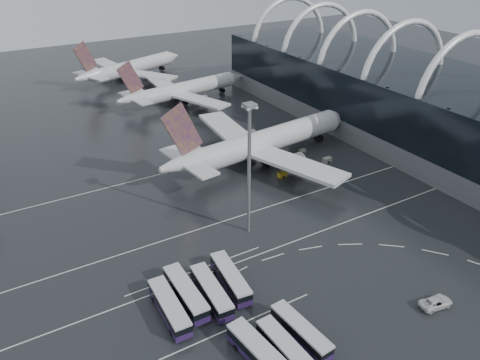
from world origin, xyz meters
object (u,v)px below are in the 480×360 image
bus_row_near_d (231,278)px  gse_cart_belly_c (282,175)px  airliner_main (262,143)px  bus_row_near_b (186,293)px  bus_row_far_b (287,350)px  floodlight_mast (249,155)px  bus_row_near_c (211,291)px  bus_row_far_a (262,355)px  gse_cart_belly_b (302,151)px  gse_cart_belly_d (327,160)px  van_curve_a (436,302)px  bus_row_near_a (169,307)px  bus_row_far_c (301,331)px  airliner_gate_c (129,68)px  airliner_gate_b (182,90)px

bus_row_near_d → gse_cart_belly_c: (32.24, 29.67, -1.12)m
airliner_main → bus_row_near_b: size_ratio=4.82×
bus_row_far_b → floodlight_mast: floodlight_mast is taller
bus_row_near_b → bus_row_far_b: (7.78, -18.91, -0.13)m
bus_row_near_b → bus_row_near_c: (3.98, -1.86, -0.07)m
bus_row_near_b → bus_row_far_a: 18.29m
bus_row_near_d → bus_row_far_a: (-4.62, -17.36, 0.10)m
gse_cart_belly_b → gse_cart_belly_d: gse_cart_belly_d is taller
bus_row_near_d → bus_row_far_a: bus_row_far_a is taller
airliner_main → van_curve_a: airliner_main is taller
bus_row_near_d → gse_cart_belly_d: 56.72m
floodlight_mast → gse_cart_belly_b: floodlight_mast is taller
airliner_main → van_curve_a: (-5.12, -62.59, -4.67)m
van_curve_a → gse_cart_belly_c: size_ratio=2.64×
bus_row_near_a → gse_cart_belly_d: bus_row_near_a is taller
airliner_main → bus_row_far_c: (-29.38, -56.61, -3.87)m
airliner_gate_c → bus_row_near_a: airliner_gate_c is taller
airliner_gate_c → bus_row_near_b: 138.56m
airliner_gate_c → floodlight_mast: (-15.64, -121.18, 13.06)m
airliner_gate_b → bus_row_far_c: 116.93m
bus_row_near_a → gse_cart_belly_b: bus_row_near_a is taller
airliner_main → bus_row_far_a: (-37.32, -57.58, -3.67)m
bus_row_near_d → gse_cart_belly_b: 59.98m
bus_row_far_c → airliner_gate_b: bearing=-19.6°
airliner_gate_c → bus_row_far_c: 152.61m
bus_row_near_b → bus_row_near_a: bearing=115.2°
airliner_gate_b → van_curve_a: (-6.92, -118.64, -3.82)m
bus_row_far_a → gse_cart_belly_b: bus_row_far_a is taller
airliner_main → floodlight_mast: bearing=-134.2°
gse_cart_belly_c → gse_cart_belly_b: bearing=34.0°
airliner_gate_c → gse_cart_belly_b: 97.33m
bus_row_near_a → gse_cart_belly_b: 70.54m
bus_row_near_b → bus_row_near_d: size_ratio=1.03×
bus_row_far_a → bus_row_near_c: bearing=-6.3°
gse_cart_belly_b → bus_row_near_c: bearing=-141.4°
bus_row_far_b → floodlight_mast: (12.60, 31.50, 16.23)m
bus_row_near_d → gse_cart_belly_d: bearing=-51.1°
bus_row_near_a → van_curve_a: bearing=-115.6°
bus_row_far_c → gse_cart_belly_b: bus_row_far_c is taller
airliner_gate_c → bus_row_near_a: (-39.80, -135.46, -3.09)m
bus_row_near_c → bus_row_near_d: 4.78m
bus_row_near_b → bus_row_near_c: bus_row_near_b is taller
airliner_main → van_curve_a: size_ratio=10.83×
airliner_main → bus_row_near_c: (-37.29, -41.59, -3.76)m
floodlight_mast → gse_cart_belly_d: size_ratio=11.82×
bus_row_near_c → bus_row_far_c: 16.98m
gse_cart_belly_d → bus_row_far_b: bearing=-134.9°
gse_cart_belly_c → bus_row_near_b: bearing=-144.4°
bus_row_far_b → floodlight_mast: bearing=-23.7°
floodlight_mast → van_curve_a: bearing=-66.0°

